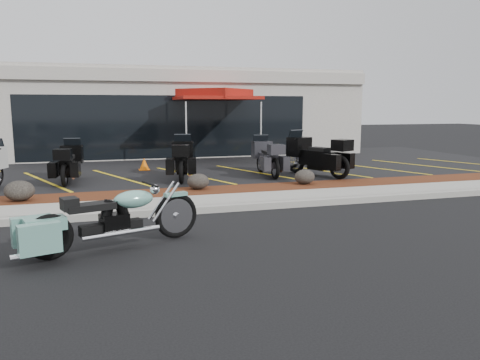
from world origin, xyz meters
name	(u,v)px	position (x,y,z in m)	size (l,w,h in m)	color
ground	(242,220)	(0.00, 0.00, 0.00)	(90.00, 90.00, 0.00)	black
curb	(231,208)	(0.00, 0.90, 0.07)	(24.00, 0.25, 0.15)	gray
sidewalk	(223,202)	(0.00, 1.60, 0.07)	(24.00, 1.20, 0.15)	gray
mulch_bed	(212,193)	(0.00, 2.80, 0.08)	(24.00, 1.20, 0.16)	#3C190D
upper_lot	(179,168)	(0.00, 8.20, 0.07)	(26.00, 9.60, 0.15)	black
dealership_building	(158,113)	(0.00, 14.47, 2.01)	(18.00, 8.16, 4.00)	#9B968C
boulder_left	(19,191)	(-4.64, 2.62, 0.40)	(0.68, 0.56, 0.48)	black
boulder_mid	(198,181)	(-0.33, 2.98, 0.37)	(0.59, 0.49, 0.42)	black
boulder_right	(305,177)	(2.73, 2.95, 0.37)	(0.59, 0.49, 0.42)	black
hero_cruiser	(176,209)	(-1.53, -0.99, 0.54)	(3.05, 0.77, 1.07)	#6DAA9B
touring_black_front	(73,158)	(-3.62, 5.99, 0.77)	(2.15, 0.82, 1.25)	black
touring_black_mid	(183,155)	(-0.28, 5.65, 0.82)	(2.29, 0.88, 1.33)	black
touring_grey	(261,154)	(2.33, 5.63, 0.78)	(2.18, 0.83, 1.27)	#2D2D32
touring_black_rear	(296,151)	(3.40, 5.16, 0.87)	(2.47, 0.94, 1.44)	black
traffic_cone	(144,164)	(-1.37, 7.35, 0.36)	(0.35, 0.35, 0.42)	#E16107
popup_canopy	(215,96)	(1.67, 9.32, 2.76)	(4.05, 4.05, 2.88)	silver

